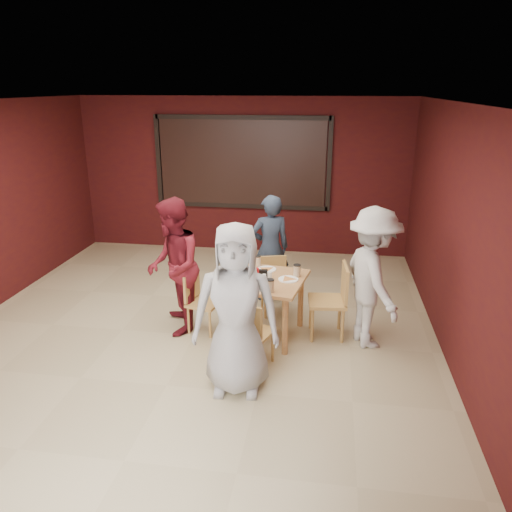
# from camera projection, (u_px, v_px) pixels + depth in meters

# --- Properties ---
(floor) EXTENTS (7.00, 7.00, 0.00)m
(floor) POSITION_uv_depth(u_px,v_px,m) (195.00, 335.00, 6.27)
(floor) COLOR tan
(floor) RESTS_ON ground
(window_blinds) EXTENTS (3.00, 0.02, 1.50)m
(window_blinds) POSITION_uv_depth(u_px,v_px,m) (242.00, 163.00, 8.95)
(window_blinds) COLOR black
(dining_table) EXTENTS (1.11, 1.11, 0.91)m
(dining_table) POSITION_uv_depth(u_px,v_px,m) (263.00, 285.00, 6.08)
(dining_table) COLOR tan
(dining_table) RESTS_ON floor
(chair_front) EXTENTS (0.50, 0.50, 0.80)m
(chair_front) POSITION_uv_depth(u_px,v_px,m) (251.00, 330.00, 5.42)
(chair_front) COLOR #B88847
(chair_front) RESTS_ON floor
(chair_back) EXTENTS (0.46, 0.46, 0.77)m
(chair_back) POSITION_uv_depth(u_px,v_px,m) (274.00, 281.00, 6.82)
(chair_back) COLOR #B88847
(chair_back) RESTS_ON floor
(chair_left) EXTENTS (0.45, 0.45, 0.77)m
(chair_left) POSITION_uv_depth(u_px,v_px,m) (199.00, 298.00, 6.27)
(chair_left) COLOR #B88847
(chair_left) RESTS_ON floor
(chair_right) EXTENTS (0.49, 0.49, 0.93)m
(chair_right) POSITION_uv_depth(u_px,v_px,m) (334.00, 297.00, 6.10)
(chair_right) COLOR #B88847
(chair_right) RESTS_ON floor
(diner_front) EXTENTS (0.91, 0.63, 1.77)m
(diner_front) POSITION_uv_depth(u_px,v_px,m) (236.00, 310.00, 4.90)
(diner_front) COLOR #ADADAD
(diner_front) RESTS_ON floor
(diner_back) EXTENTS (0.66, 0.55, 1.55)m
(diner_back) POSITION_uv_depth(u_px,v_px,m) (270.00, 248.00, 7.10)
(diner_back) COLOR #2A384C
(diner_back) RESTS_ON floor
(diner_left) EXTENTS (0.88, 0.99, 1.71)m
(diner_left) POSITION_uv_depth(u_px,v_px,m) (173.00, 267.00, 6.15)
(diner_left) COLOR maroon
(diner_left) RESTS_ON floor
(diner_right) EXTENTS (0.98, 1.25, 1.69)m
(diner_right) POSITION_uv_depth(u_px,v_px,m) (372.00, 278.00, 5.81)
(diner_right) COLOR silver
(diner_right) RESTS_ON floor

